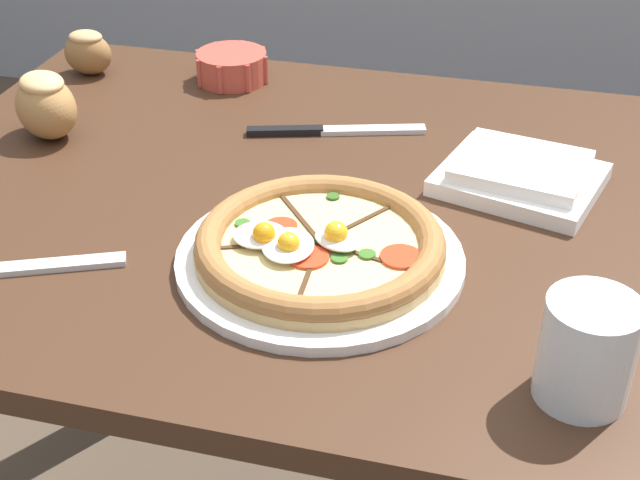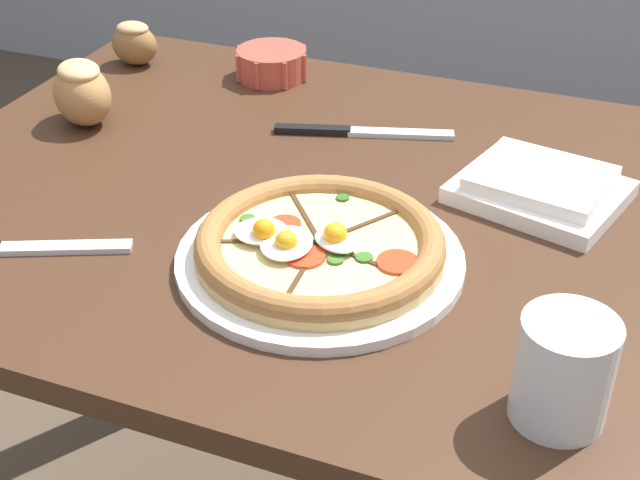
% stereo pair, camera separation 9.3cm
% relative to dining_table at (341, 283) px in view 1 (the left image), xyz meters
% --- Properties ---
extents(dining_table, '(1.12, 0.80, 0.77)m').
position_rel_dining_table_xyz_m(dining_table, '(0.00, 0.00, 0.00)').
color(dining_table, '#422819').
rests_on(dining_table, ground_plane).
extents(pizza, '(0.31, 0.31, 0.05)m').
position_rel_dining_table_xyz_m(pizza, '(0.01, -0.14, 0.14)').
color(pizza, white).
rests_on(pizza, dining_table).
extents(ramekin_bowl, '(0.11, 0.11, 0.04)m').
position_rel_dining_table_xyz_m(ramekin_bowl, '(-0.24, 0.31, 0.15)').
color(ramekin_bowl, '#C64C3D').
rests_on(ramekin_bowl, dining_table).
extents(napkin_folded, '(0.22, 0.20, 0.04)m').
position_rel_dining_table_xyz_m(napkin_folded, '(0.20, 0.08, 0.14)').
color(napkin_folded, white).
rests_on(napkin_folded, dining_table).
extents(bread_piece_near, '(0.12, 0.12, 0.09)m').
position_rel_dining_table_xyz_m(bread_piece_near, '(-0.42, 0.06, 0.17)').
color(bread_piece_near, '#B27F47').
rests_on(bread_piece_near, dining_table).
extents(bread_piece_mid, '(0.08, 0.06, 0.07)m').
position_rel_dining_table_xyz_m(bread_piece_mid, '(-0.47, 0.28, 0.16)').
color(bread_piece_mid, olive).
rests_on(bread_piece_mid, dining_table).
extents(knife_main, '(0.23, 0.11, 0.01)m').
position_rel_dining_table_xyz_m(knife_main, '(-0.31, -0.24, 0.13)').
color(knife_main, silver).
rests_on(knife_main, dining_table).
extents(knife_spare, '(0.24, 0.09, 0.01)m').
position_rel_dining_table_xyz_m(knife_spare, '(-0.05, 0.17, 0.13)').
color(knife_spare, silver).
rests_on(knife_spare, dining_table).
extents(water_glass, '(0.08, 0.08, 0.10)m').
position_rel_dining_table_xyz_m(water_glass, '(0.28, -0.28, 0.17)').
color(water_glass, white).
rests_on(water_glass, dining_table).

